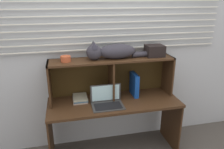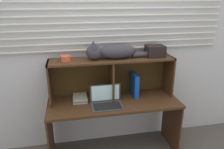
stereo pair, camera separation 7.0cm
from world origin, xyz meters
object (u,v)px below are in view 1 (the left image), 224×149
cat (112,51)px  book_stack (80,98)px  binder_upright (134,84)px  storage_box (155,51)px  small_basket (66,59)px  laptop (107,101)px

cat → book_stack: size_ratio=3.21×
binder_upright → book_stack: bearing=-179.8°
binder_upright → book_stack: binder_upright is taller
book_stack → storage_box: 1.06m
binder_upright → small_basket: (-0.81, 0.00, 0.38)m
laptop → storage_box: 0.83m
cat → small_basket: 0.52m
binder_upright → cat: bearing=180.0°
laptop → book_stack: laptop is taller
book_stack → small_basket: 0.52m
book_stack → binder_upright: bearing=0.2°
small_basket → storage_box: (1.05, 0.00, 0.04)m
cat → binder_upright: bearing=0.0°
book_stack → storage_box: storage_box is taller
book_stack → cat: bearing=0.4°
book_stack → small_basket: size_ratio=2.15×
laptop → small_basket: bearing=156.0°
small_basket → cat: bearing=0.0°
binder_upright → small_basket: 0.89m
storage_box → cat: bearing=180.0°
laptop → binder_upright: binder_upright is taller
cat → small_basket: size_ratio=6.90×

